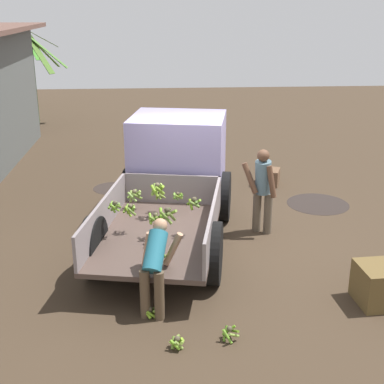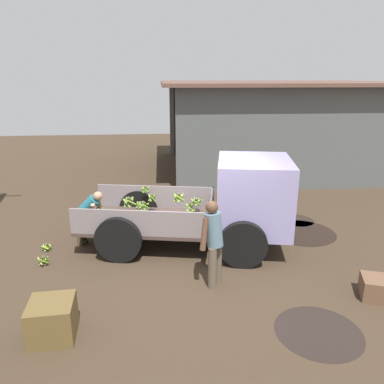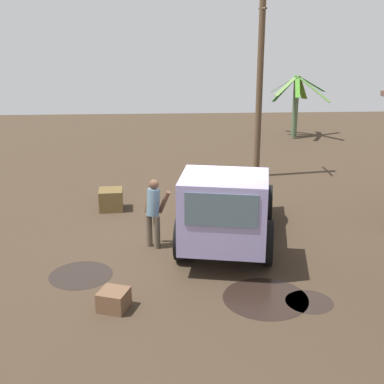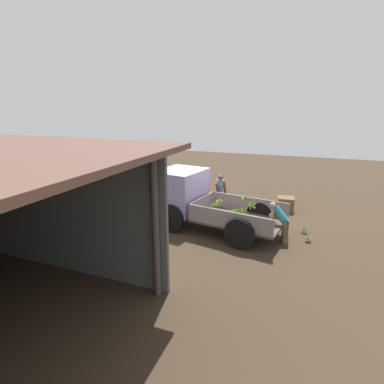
{
  "view_description": "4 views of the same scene",
  "coord_description": "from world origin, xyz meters",
  "px_view_note": "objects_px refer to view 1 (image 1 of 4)",
  "views": [
    {
      "loc": [
        -9.26,
        0.7,
        4.17
      ],
      "look_at": [
        -0.19,
        0.08,
        0.91
      ],
      "focal_mm": 50.0,
      "sensor_mm": 36.0,
      "label": 1
    },
    {
      "loc": [
        -1.01,
        -7.4,
        3.76
      ],
      "look_at": [
        -0.17,
        1.52,
        0.97
      ],
      "focal_mm": 35.0,
      "sensor_mm": 36.0,
      "label": 2
    },
    {
      "loc": [
        11.63,
        -0.97,
        5.22
      ],
      "look_at": [
        0.56,
        -0.38,
        1.54
      ],
      "focal_mm": 50.0,
      "sensor_mm": 36.0,
      "label": 3
    },
    {
      "loc": [
        -3.09,
        10.27,
        4.28
      ],
      "look_at": [
        0.52,
        0.52,
        1.31
      ],
      "focal_mm": 28.0,
      "sensor_mm": 36.0,
      "label": 4
    }
  ],
  "objects_px": {
    "banana_bunch_on_ground_2": "(177,342)",
    "person_worker_loading": "(155,263)",
    "banana_bunch_on_ground_1": "(230,332)",
    "wooden_crate_0": "(380,285)",
    "banana_bunch_on_ground_0": "(150,311)",
    "wooden_crate_1": "(268,177)",
    "cargo_truck": "(175,170)",
    "person_foreground_visitor": "(263,187)"
  },
  "relations": [
    {
      "from": "banana_bunch_on_ground_0",
      "to": "banana_bunch_on_ground_2",
      "type": "relative_size",
      "value": 1.02
    },
    {
      "from": "banana_bunch_on_ground_0",
      "to": "wooden_crate_1",
      "type": "distance_m",
      "value": 6.23
    },
    {
      "from": "banana_bunch_on_ground_2",
      "to": "wooden_crate_1",
      "type": "height_order",
      "value": "wooden_crate_1"
    },
    {
      "from": "cargo_truck",
      "to": "banana_bunch_on_ground_2",
      "type": "distance_m",
      "value": 4.27
    },
    {
      "from": "wooden_crate_0",
      "to": "wooden_crate_1",
      "type": "distance_m",
      "value": 5.43
    },
    {
      "from": "banana_bunch_on_ground_0",
      "to": "banana_bunch_on_ground_1",
      "type": "height_order",
      "value": "banana_bunch_on_ground_1"
    },
    {
      "from": "wooden_crate_0",
      "to": "wooden_crate_1",
      "type": "bearing_deg",
      "value": 5.64
    },
    {
      "from": "banana_bunch_on_ground_1",
      "to": "person_foreground_visitor",
      "type": "bearing_deg",
      "value": -17.34
    },
    {
      "from": "banana_bunch_on_ground_2",
      "to": "banana_bunch_on_ground_0",
      "type": "bearing_deg",
      "value": 24.94
    },
    {
      "from": "cargo_truck",
      "to": "banana_bunch_on_ground_2",
      "type": "xyz_separation_m",
      "value": [
        -4.15,
        0.14,
        -0.99
      ]
    },
    {
      "from": "banana_bunch_on_ground_1",
      "to": "wooden_crate_0",
      "type": "height_order",
      "value": "wooden_crate_0"
    },
    {
      "from": "banana_bunch_on_ground_0",
      "to": "cargo_truck",
      "type": "bearing_deg",
      "value": -8.16
    },
    {
      "from": "cargo_truck",
      "to": "wooden_crate_1",
      "type": "bearing_deg",
      "value": -36.24
    },
    {
      "from": "person_worker_loading",
      "to": "banana_bunch_on_ground_2",
      "type": "bearing_deg",
      "value": -147.99
    },
    {
      "from": "person_worker_loading",
      "to": "wooden_crate_1",
      "type": "relative_size",
      "value": 2.55
    },
    {
      "from": "banana_bunch_on_ground_0",
      "to": "wooden_crate_1",
      "type": "xyz_separation_m",
      "value": [
        5.57,
        -2.8,
        0.1
      ]
    },
    {
      "from": "banana_bunch_on_ground_1",
      "to": "wooden_crate_1",
      "type": "distance_m",
      "value": 6.43
    },
    {
      "from": "person_foreground_visitor",
      "to": "cargo_truck",
      "type": "bearing_deg",
      "value": -77.57
    },
    {
      "from": "person_worker_loading",
      "to": "wooden_crate_0",
      "type": "bearing_deg",
      "value": -73.88
    },
    {
      "from": "banana_bunch_on_ground_0",
      "to": "banana_bunch_on_ground_2",
      "type": "distance_m",
      "value": 0.82
    },
    {
      "from": "person_worker_loading",
      "to": "wooden_crate_0",
      "type": "relative_size",
      "value": 1.99
    },
    {
      "from": "banana_bunch_on_ground_2",
      "to": "wooden_crate_1",
      "type": "relative_size",
      "value": 0.43
    },
    {
      "from": "wooden_crate_1",
      "to": "banana_bunch_on_ground_0",
      "type": "bearing_deg",
      "value": 153.27
    },
    {
      "from": "banana_bunch_on_ground_0",
      "to": "person_worker_loading",
      "type": "bearing_deg",
      "value": -27.96
    },
    {
      "from": "banana_bunch_on_ground_0",
      "to": "person_foreground_visitor",
      "type": "bearing_deg",
      "value": -37.17
    },
    {
      "from": "banana_bunch_on_ground_0",
      "to": "wooden_crate_0",
      "type": "xyz_separation_m",
      "value": [
        0.16,
        -3.34,
        0.2
      ]
    },
    {
      "from": "banana_bunch_on_ground_1",
      "to": "banana_bunch_on_ground_2",
      "type": "xyz_separation_m",
      "value": [
        -0.13,
        0.69,
        -0.02
      ]
    },
    {
      "from": "cargo_truck",
      "to": "banana_bunch_on_ground_1",
      "type": "bearing_deg",
      "value": -161.49
    },
    {
      "from": "banana_bunch_on_ground_2",
      "to": "person_worker_loading",
      "type": "bearing_deg",
      "value": 15.79
    },
    {
      "from": "cargo_truck",
      "to": "banana_bunch_on_ground_2",
      "type": "height_order",
      "value": "cargo_truck"
    },
    {
      "from": "person_worker_loading",
      "to": "wooden_crate_1",
      "type": "height_order",
      "value": "person_worker_loading"
    },
    {
      "from": "person_worker_loading",
      "to": "wooden_crate_1",
      "type": "xyz_separation_m",
      "value": [
        5.4,
        -2.71,
        -0.57
      ]
    },
    {
      "from": "person_foreground_visitor",
      "to": "wooden_crate_1",
      "type": "relative_size",
      "value": 3.22
    },
    {
      "from": "person_foreground_visitor",
      "to": "wooden_crate_1",
      "type": "height_order",
      "value": "person_foreground_visitor"
    },
    {
      "from": "person_foreground_visitor",
      "to": "banana_bunch_on_ground_1",
      "type": "xyz_separation_m",
      "value": [
        -3.37,
        1.05,
        -0.79
      ]
    },
    {
      "from": "banana_bunch_on_ground_0",
      "to": "banana_bunch_on_ground_1",
      "type": "relative_size",
      "value": 0.86
    },
    {
      "from": "banana_bunch_on_ground_1",
      "to": "wooden_crate_0",
      "type": "xyz_separation_m",
      "value": [
        0.78,
        -2.3,
        0.17
      ]
    },
    {
      "from": "banana_bunch_on_ground_1",
      "to": "banana_bunch_on_ground_0",
      "type": "bearing_deg",
      "value": 59.34
    },
    {
      "from": "banana_bunch_on_ground_1",
      "to": "wooden_crate_0",
      "type": "distance_m",
      "value": 2.43
    },
    {
      "from": "banana_bunch_on_ground_1",
      "to": "banana_bunch_on_ground_2",
      "type": "bearing_deg",
      "value": 100.8
    },
    {
      "from": "person_worker_loading",
      "to": "banana_bunch_on_ground_2",
      "type": "distance_m",
      "value": 1.15
    },
    {
      "from": "banana_bunch_on_ground_0",
      "to": "banana_bunch_on_ground_1",
      "type": "xyz_separation_m",
      "value": [
        -0.62,
        -1.04,
        0.03
      ]
    }
  ]
}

